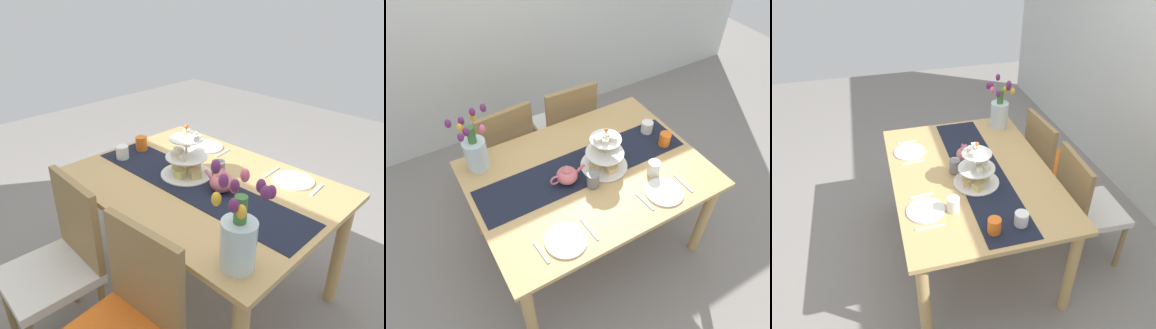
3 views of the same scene
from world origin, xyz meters
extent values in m
plane|color=gray|center=(0.00, 0.00, 0.00)|extent=(8.00, 8.00, 0.00)
cube|color=tan|center=(0.00, 0.00, 0.73)|extent=(1.46, 1.06, 0.03)
cylinder|color=tan|center=(-0.66, -0.46, 0.36)|extent=(0.07, 0.07, 0.71)
cylinder|color=tan|center=(0.66, -0.46, 0.36)|extent=(0.07, 0.07, 0.71)
cylinder|color=tan|center=(0.66, 0.46, 0.36)|extent=(0.07, 0.07, 0.71)
cube|color=olive|center=(-0.29, 0.64, 0.69)|extent=(0.42, 0.07, 0.45)
cylinder|color=olive|center=(0.44, 1.00, 0.21)|extent=(0.04, 0.04, 0.41)
cylinder|color=olive|center=(0.42, 0.64, 0.21)|extent=(0.04, 0.04, 0.41)
cylinder|color=olive|center=(0.06, 0.66, 0.21)|extent=(0.04, 0.04, 0.41)
cube|color=silver|center=(0.25, 0.83, 0.43)|extent=(0.44, 0.44, 0.05)
cube|color=olive|center=(0.24, 0.64, 0.69)|extent=(0.42, 0.05, 0.45)
cube|color=black|center=(0.00, 0.06, 0.75)|extent=(1.39, 0.31, 0.00)
cylinder|color=beige|center=(0.12, 0.00, 0.89)|extent=(0.01, 0.01, 0.28)
cylinder|color=white|center=(0.12, 0.00, 0.75)|extent=(0.30, 0.30, 0.01)
cylinder|color=white|center=(0.12, 0.00, 0.86)|extent=(0.24, 0.24, 0.01)
cylinder|color=white|center=(0.12, 0.00, 0.97)|extent=(0.19, 0.19, 0.01)
cube|color=#EBD282|center=(0.20, -0.01, 0.78)|extent=(0.08, 0.08, 0.05)
cube|color=#DAD075|center=(0.10, 0.06, 0.78)|extent=(0.06, 0.05, 0.04)
cube|color=#E4CC7E|center=(0.04, 0.00, 0.78)|extent=(0.09, 0.08, 0.04)
cube|color=#EDC881|center=(0.12, -0.07, 0.77)|extent=(0.07, 0.06, 0.04)
cube|color=silver|center=(0.18, 0.00, 0.88)|extent=(0.06, 0.05, 0.03)
cube|color=#F2E5C9|center=(0.16, 0.04, 0.88)|extent=(0.07, 0.06, 0.03)
cube|color=beige|center=(0.09, 0.05, 0.88)|extent=(0.05, 0.07, 0.03)
cube|color=silver|center=(0.06, 0.00, 0.99)|extent=(0.06, 0.04, 0.03)
cube|color=beige|center=(0.10, -0.03, 0.99)|extent=(0.06, 0.07, 0.03)
cube|color=beige|center=(0.14, -0.03, 0.99)|extent=(0.06, 0.07, 0.03)
sphere|color=orange|center=(0.12, 0.00, 1.04)|extent=(0.02, 0.02, 0.02)
ellipsoid|color=#D66B75|center=(-0.15, 0.00, 0.80)|extent=(0.13, 0.13, 0.10)
cone|color=#D66B75|center=(-0.15, 0.00, 0.87)|extent=(0.06, 0.06, 0.04)
cylinder|color=#D66B75|center=(-0.06, 0.00, 0.81)|extent=(0.07, 0.02, 0.06)
torus|color=#D66B75|center=(-0.23, 0.00, 0.80)|extent=(0.07, 0.01, 0.07)
cylinder|color=silver|center=(-0.57, 0.40, 0.85)|extent=(0.14, 0.14, 0.21)
cylinder|color=#3D7538|center=(-0.57, 0.40, 1.00)|extent=(0.05, 0.05, 0.12)
ellipsoid|color=#6B2860|center=(-0.46, 0.42, 1.15)|extent=(0.04, 0.04, 0.06)
ellipsoid|color=#6B2860|center=(-0.53, 0.44, 1.13)|extent=(0.04, 0.04, 0.06)
ellipsoid|color=yellow|center=(-0.52, 0.48, 1.07)|extent=(0.04, 0.04, 0.06)
ellipsoid|color=#6B2860|center=(-0.60, 0.47, 1.07)|extent=(0.04, 0.04, 0.06)
ellipsoid|color=yellow|center=(-0.61, 0.45, 1.04)|extent=(0.04, 0.04, 0.06)
ellipsoid|color=#6B2860|center=(-0.68, 0.41, 1.13)|extent=(0.04, 0.04, 0.06)
ellipsoid|color=#6B2860|center=(-0.64, 0.32, 1.08)|extent=(0.04, 0.04, 0.06)
ellipsoid|color=#6B2860|center=(-0.61, 0.33, 1.09)|extent=(0.04, 0.04, 0.06)
ellipsoid|color=#E5607A|center=(-0.52, 0.31, 1.09)|extent=(0.04, 0.04, 0.06)
ellipsoid|color=#6B2860|center=(-0.51, 0.35, 1.06)|extent=(0.04, 0.04, 0.06)
cylinder|color=white|center=(0.56, 0.13, 0.79)|extent=(0.08, 0.08, 0.08)
cylinder|color=white|center=(-0.36, -0.37, 0.75)|extent=(0.23, 0.23, 0.01)
cube|color=silver|center=(-0.51, -0.37, 0.75)|extent=(0.03, 0.15, 0.01)
cube|color=silver|center=(-0.22, -0.37, 0.75)|extent=(0.02, 0.17, 0.01)
cylinder|color=white|center=(0.31, -0.37, 0.75)|extent=(0.23, 0.23, 0.01)
cube|color=silver|center=(0.16, -0.37, 0.75)|extent=(0.03, 0.15, 0.01)
cube|color=silver|center=(0.45, -0.37, 0.75)|extent=(0.01, 0.17, 0.01)
cylinder|color=slate|center=(-0.03, -0.11, 0.80)|extent=(0.08, 0.08, 0.09)
cylinder|color=white|center=(0.34, -0.21, 0.79)|extent=(0.08, 0.08, 0.09)
cylinder|color=orange|center=(0.58, -0.03, 0.79)|extent=(0.08, 0.08, 0.09)
camera|label=1|loc=(-1.24, 1.31, 1.74)|focal=34.33mm
camera|label=2|loc=(-0.85, -1.34, 2.40)|focal=34.23mm
camera|label=3|loc=(1.97, -0.58, 2.23)|focal=34.93mm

